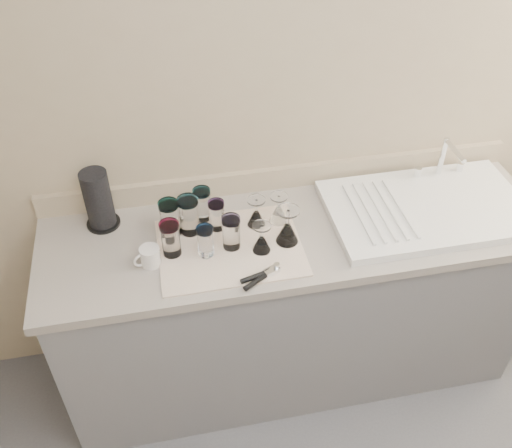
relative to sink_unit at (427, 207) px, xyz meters
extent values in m
cube|color=tan|center=(-0.55, 0.30, 0.33)|extent=(3.50, 0.04, 2.50)
cube|color=slate|center=(-0.55, 0.00, -0.49)|extent=(2.00, 0.60, 0.86)
cube|color=gray|center=(-0.55, 0.00, -0.04)|extent=(2.06, 0.62, 0.04)
cube|color=white|center=(0.00, 0.00, 0.00)|extent=(0.82, 0.50, 0.03)
cylinder|color=silver|center=(0.14, 0.20, 0.11)|extent=(0.02, 0.02, 0.18)
cylinder|color=silver|center=(0.14, 0.12, 0.19)|extent=(0.02, 0.16, 0.02)
cylinder|color=silver|center=(0.04, 0.20, 0.04)|extent=(0.03, 0.03, 0.04)
cylinder|color=silver|center=(0.24, 0.20, 0.04)|extent=(0.03, 0.03, 0.04)
cube|color=white|center=(-0.84, -0.06, -0.02)|extent=(0.55, 0.42, 0.01)
cylinder|color=white|center=(-1.05, 0.06, 0.06)|extent=(0.07, 0.07, 0.14)
cylinder|color=teal|center=(-1.05, 0.06, 0.13)|extent=(0.08, 0.08, 0.02)
cylinder|color=white|center=(-0.98, 0.06, 0.06)|extent=(0.08, 0.08, 0.14)
cylinder|color=#3FA9D0|center=(-0.98, 0.06, 0.14)|extent=(0.08, 0.08, 0.02)
cylinder|color=white|center=(-0.87, 0.06, 0.05)|extent=(0.06, 0.06, 0.11)
cylinder|color=purple|center=(-0.87, 0.06, 0.11)|extent=(0.06, 0.06, 0.02)
cylinder|color=white|center=(-1.06, -0.05, 0.05)|extent=(0.07, 0.07, 0.13)
cylinder|color=#E21C61|center=(-1.06, -0.05, 0.13)|extent=(0.07, 0.07, 0.02)
cylinder|color=white|center=(-0.93, -0.08, 0.05)|extent=(0.06, 0.06, 0.11)
cylinder|color=blue|center=(-0.93, -0.08, 0.11)|extent=(0.06, 0.06, 0.02)
cylinder|color=white|center=(-0.83, -0.06, 0.05)|extent=(0.07, 0.07, 0.12)
cylinder|color=#9A8CE4|center=(-0.83, -0.06, 0.12)|extent=(0.07, 0.07, 0.02)
cylinder|color=white|center=(-0.92, 0.13, 0.05)|extent=(0.07, 0.07, 0.12)
cylinder|color=#3AB9D1|center=(-0.92, 0.13, 0.12)|extent=(0.07, 0.07, 0.02)
cone|color=white|center=(-0.71, 0.05, 0.02)|extent=(0.07, 0.07, 0.07)
cylinder|color=white|center=(-0.71, 0.05, 0.08)|extent=(0.01, 0.01, 0.05)
cylinder|color=white|center=(-0.71, 0.05, 0.11)|extent=(0.07, 0.07, 0.01)
cone|color=white|center=(-0.62, 0.05, 0.02)|extent=(0.07, 0.07, 0.07)
cylinder|color=white|center=(-0.62, 0.05, 0.08)|extent=(0.01, 0.01, 0.05)
cylinder|color=white|center=(-0.62, 0.05, 0.11)|extent=(0.07, 0.07, 0.01)
cone|color=white|center=(-0.72, -0.10, 0.02)|extent=(0.07, 0.07, 0.07)
cylinder|color=white|center=(-0.72, -0.10, 0.08)|extent=(0.01, 0.01, 0.05)
cylinder|color=white|center=(-0.72, -0.10, 0.11)|extent=(0.07, 0.07, 0.01)
cone|color=white|center=(-0.61, -0.07, 0.03)|extent=(0.09, 0.09, 0.08)
cylinder|color=white|center=(-0.61, -0.07, 0.10)|extent=(0.01, 0.01, 0.07)
cylinder|color=white|center=(-0.61, -0.07, 0.14)|extent=(0.09, 0.09, 0.01)
cube|color=silver|center=(-0.71, -0.23, 0.00)|extent=(0.07, 0.05, 0.02)
cylinder|color=black|center=(-0.77, -0.27, 0.00)|extent=(0.11, 0.08, 0.02)
cylinder|color=black|center=(-0.77, -0.24, 0.00)|extent=(0.12, 0.05, 0.02)
cylinder|color=silver|center=(-1.14, -0.08, 0.02)|extent=(0.10, 0.10, 0.08)
torus|color=silver|center=(-1.18, -0.10, 0.02)|extent=(0.06, 0.03, 0.06)
cylinder|color=black|center=(-1.32, 0.18, -0.01)|extent=(0.13, 0.13, 0.01)
cylinder|color=black|center=(-1.32, 0.18, 0.11)|extent=(0.11, 0.11, 0.24)
camera|label=1|loc=(-1.06, -1.65, 1.50)|focal=40.00mm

